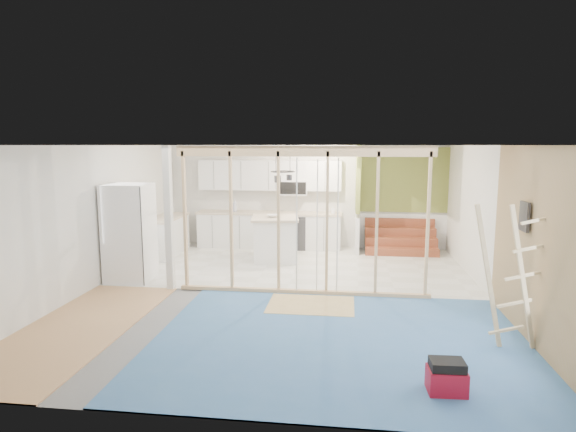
# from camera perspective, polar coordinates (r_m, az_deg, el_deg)

# --- Properties ---
(room) EXTENTS (7.01, 8.01, 2.61)m
(room) POSITION_cam_1_polar(r_m,az_deg,el_deg) (8.31, -0.31, -0.60)
(room) COLOR slate
(room) RESTS_ON ground
(floor_overlays) EXTENTS (7.00, 8.00, 0.03)m
(floor_overlays) POSITION_cam_1_polar(r_m,az_deg,el_deg) (8.66, 0.23, -9.01)
(floor_overlays) COLOR silver
(floor_overlays) RESTS_ON room
(stud_frame) EXTENTS (4.66, 0.14, 2.60)m
(stud_frame) POSITION_cam_1_polar(r_m,az_deg,el_deg) (8.30, -1.79, 1.31)
(stud_frame) COLOR tan
(stud_frame) RESTS_ON room
(base_cabinets) EXTENTS (4.45, 2.24, 0.93)m
(base_cabinets) POSITION_cam_1_polar(r_m,az_deg,el_deg) (12.00, -5.84, -1.89)
(base_cabinets) COLOR white
(base_cabinets) RESTS_ON room
(upper_cabinets) EXTENTS (3.60, 0.41, 0.85)m
(upper_cabinets) POSITION_cam_1_polar(r_m,az_deg,el_deg) (12.13, -1.91, 4.71)
(upper_cabinets) COLOR white
(upper_cabinets) RESTS_ON room
(green_partition) EXTENTS (2.25, 1.51, 2.60)m
(green_partition) POSITION_cam_1_polar(r_m,az_deg,el_deg) (11.95, 11.78, 0.26)
(green_partition) COLOR olive
(green_partition) RESTS_ON room
(pot_rack) EXTENTS (0.52, 0.52, 0.72)m
(pot_rack) POSITION_cam_1_polar(r_m,az_deg,el_deg) (10.14, -0.64, 4.98)
(pot_rack) COLOR black
(pot_rack) RESTS_ON room
(sheathing_panel) EXTENTS (0.02, 4.00, 2.60)m
(sheathing_panel) POSITION_cam_1_polar(r_m,az_deg,el_deg) (6.72, 28.08, -3.76)
(sheathing_panel) COLOR #9F7856
(sheathing_panel) RESTS_ON room
(electrical_panel) EXTENTS (0.04, 0.30, 0.40)m
(electrical_panel) POSITION_cam_1_polar(r_m,az_deg,el_deg) (7.20, 26.22, -0.05)
(electrical_panel) COLOR #37383C
(electrical_panel) RESTS_ON room
(ceiling_light) EXTENTS (0.32, 0.32, 0.08)m
(ceiling_light) POSITION_cam_1_polar(r_m,az_deg,el_deg) (11.14, 8.96, 7.99)
(ceiling_light) COLOR #FFEABF
(ceiling_light) RESTS_ON room
(fridge) EXTENTS (0.85, 0.82, 1.88)m
(fridge) POSITION_cam_1_polar(r_m,az_deg,el_deg) (9.67, -18.22, -1.92)
(fridge) COLOR white
(fridge) RESTS_ON room
(island) EXTENTS (1.17, 1.17, 1.01)m
(island) POSITION_cam_1_polar(r_m,az_deg,el_deg) (10.83, -1.54, -2.78)
(island) COLOR white
(island) RESTS_ON room
(bowl) EXTENTS (0.26, 0.26, 0.06)m
(bowl) POSITION_cam_1_polar(r_m,az_deg,el_deg) (10.70, -1.80, 0.01)
(bowl) COLOR silver
(bowl) RESTS_ON island
(soap_bottle_a) EXTENTS (0.13, 0.13, 0.32)m
(soap_bottle_a) POSITION_cam_1_polar(r_m,az_deg,el_deg) (12.25, -6.32, 1.26)
(soap_bottle_a) COLOR #B6BACB
(soap_bottle_a) RESTS_ON base_cabinets
(soap_bottle_b) EXTENTS (0.09, 0.10, 0.18)m
(soap_bottle_b) POSITION_cam_1_polar(r_m,az_deg,el_deg) (11.91, 5.33, 0.73)
(soap_bottle_b) COLOR white
(soap_bottle_b) RESTS_ON base_cabinets
(toolbox) EXTENTS (0.40, 0.31, 0.37)m
(toolbox) POSITION_cam_1_polar(r_m,az_deg,el_deg) (5.59, 18.29, -17.76)
(toolbox) COLOR maroon
(toolbox) RESTS_ON room
(ladder) EXTENTS (1.00, 0.10, 1.87)m
(ladder) POSITION_cam_1_polar(r_m,az_deg,el_deg) (6.71, 24.81, -6.59)
(ladder) COLOR tan
(ladder) RESTS_ON room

